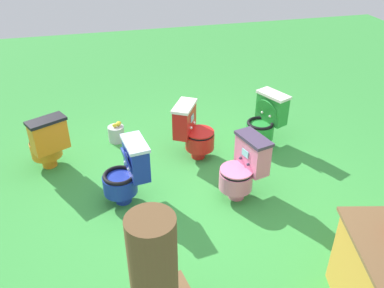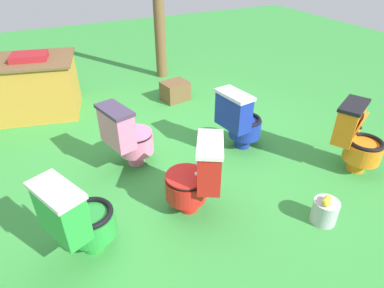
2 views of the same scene
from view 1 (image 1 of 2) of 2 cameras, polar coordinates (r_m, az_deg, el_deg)
The scene contains 7 objects.
ground at distance 4.54m, azimuth 0.57°, elevation -7.92°, with size 14.00×14.00×0.00m, color green.
toilet_pink at distance 4.43m, azimuth 7.27°, elevation -3.37°, with size 0.58×0.52×0.73m.
toilet_green at distance 5.43m, azimuth 10.35°, elevation 3.38°, with size 0.61×0.56×0.73m.
toilet_blue at distance 4.38m, azimuth -9.11°, elevation -3.91°, with size 0.55×0.47×0.73m.
toilet_orange at distance 5.15m, azimuth -19.79°, elevation 0.24°, with size 0.58×0.62×0.73m.
toilet_red at distance 5.08m, azimuth 0.14°, elevation 1.83°, with size 0.63×0.59×0.73m.
lemon_bucket at distance 5.64m, azimuth -10.65°, elevation 1.51°, with size 0.22×0.22×0.28m.
Camera 1 is at (0.90, 3.40, 2.87)m, focal length 37.72 mm.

